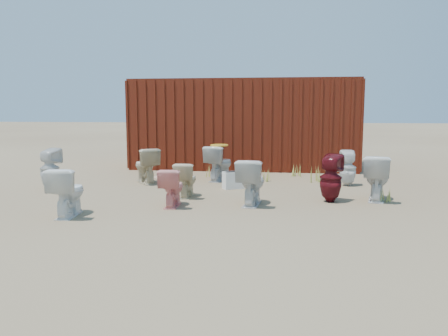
# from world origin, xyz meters

# --- Properties ---
(ground) EXTENTS (100.00, 100.00, 0.00)m
(ground) POSITION_xyz_m (0.00, 0.00, 0.00)
(ground) COLOR brown
(ground) RESTS_ON ground
(shipping_container) EXTENTS (6.00, 2.40, 2.40)m
(shipping_container) POSITION_xyz_m (0.00, 5.20, 1.20)
(shipping_container) COLOR #4C0D0C
(shipping_container) RESTS_ON ground
(toilet_front_a) EXTENTS (0.48, 0.76, 0.74)m
(toilet_front_a) POSITION_xyz_m (-2.16, -1.05, 0.37)
(toilet_front_a) COLOR white
(toilet_front_a) RESTS_ON ground
(toilet_front_pink) EXTENTS (0.37, 0.63, 0.64)m
(toilet_front_pink) POSITION_xyz_m (-0.77, -0.20, 0.32)
(toilet_front_pink) COLOR pink
(toilet_front_pink) RESTS_ON ground
(toilet_front_c) EXTENTS (0.52, 0.81, 0.78)m
(toilet_front_c) POSITION_xyz_m (0.53, 0.10, 0.39)
(toilet_front_c) COLOR silver
(toilet_front_c) RESTS_ON ground
(toilet_front_maroon) EXTENTS (0.49, 0.50, 0.83)m
(toilet_front_maroon) POSITION_xyz_m (1.88, 0.50, 0.42)
(toilet_front_maroon) COLOR #5B0F15
(toilet_front_maroon) RESTS_ON ground
(toilet_front_e) EXTENTS (0.62, 0.87, 0.80)m
(toilet_front_e) POSITION_xyz_m (2.70, 0.75, 0.40)
(toilet_front_e) COLOR silver
(toilet_front_e) RESTS_ON ground
(toilet_back_a) EXTENTS (0.45, 0.45, 0.83)m
(toilet_back_a) POSITION_xyz_m (-3.59, 1.05, 0.41)
(toilet_back_a) COLOR silver
(toilet_back_a) RESTS_ON ground
(toilet_back_beige_left) EXTENTS (0.80, 0.87, 0.77)m
(toilet_back_beige_left) POSITION_xyz_m (-1.90, 2.01, 0.39)
(toilet_back_beige_left) COLOR beige
(toilet_back_beige_left) RESTS_ON ground
(toilet_back_beige_right) EXTENTS (0.37, 0.63, 0.64)m
(toilet_back_beige_right) POSITION_xyz_m (-0.70, 0.61, 0.32)
(toilet_back_beige_right) COLOR beige
(toilet_back_beige_right) RESTS_ON ground
(toilet_back_yellowlid) EXTENTS (0.68, 0.88, 0.79)m
(toilet_back_yellowlid) POSITION_xyz_m (-0.35, 2.54, 0.40)
(toilet_back_yellowlid) COLOR silver
(toilet_back_yellowlid) RESTS_ON ground
(toilet_back_e) EXTENTS (0.35, 0.36, 0.75)m
(toilet_back_e) POSITION_xyz_m (2.42, 2.22, 0.38)
(toilet_back_e) COLOR white
(toilet_back_e) RESTS_ON ground
(yellow_lid) EXTENTS (0.40, 0.50, 0.02)m
(yellow_lid) POSITION_xyz_m (-0.35, 2.54, 0.81)
(yellow_lid) COLOR gold
(yellow_lid) RESTS_ON toilet_back_yellowlid
(loose_tank) EXTENTS (0.53, 0.43, 0.35)m
(loose_tank) POSITION_xyz_m (0.10, 1.60, 0.17)
(loose_tank) COLOR white
(loose_tank) RESTS_ON ground
(loose_lid_near) EXTENTS (0.44, 0.54, 0.02)m
(loose_lid_near) POSITION_xyz_m (-1.76, 2.78, 0.01)
(loose_lid_near) COLOR beige
(loose_lid_near) RESTS_ON ground
(loose_lid_far) EXTENTS (0.49, 0.56, 0.02)m
(loose_lid_far) POSITION_xyz_m (-1.89, 3.39, 0.01)
(loose_lid_far) COLOR tan
(loose_lid_far) RESTS_ON ground
(weed_clump_a) EXTENTS (0.36, 0.36, 0.32)m
(weed_clump_a) POSITION_xyz_m (-2.23, 3.12, 0.16)
(weed_clump_a) COLOR #AAAC44
(weed_clump_a) RESTS_ON ground
(weed_clump_b) EXTENTS (0.32, 0.32, 0.28)m
(weed_clump_b) POSITION_xyz_m (0.65, 2.60, 0.14)
(weed_clump_b) COLOR #AAAC44
(weed_clump_b) RESTS_ON ground
(weed_clump_c) EXTENTS (0.36, 0.36, 0.36)m
(weed_clump_c) POSITION_xyz_m (1.75, 2.65, 0.18)
(weed_clump_c) COLOR #AAAC44
(weed_clump_c) RESTS_ON ground
(weed_clump_d) EXTENTS (0.30, 0.30, 0.28)m
(weed_clump_d) POSITION_xyz_m (-0.63, 3.15, 0.14)
(weed_clump_d) COLOR #AAAC44
(weed_clump_d) RESTS_ON ground
(weed_clump_e) EXTENTS (0.34, 0.34, 0.32)m
(weed_clump_e) POSITION_xyz_m (1.43, 3.46, 0.16)
(weed_clump_e) COLOR #AAAC44
(weed_clump_e) RESTS_ON ground
(weed_clump_f) EXTENTS (0.28, 0.28, 0.27)m
(weed_clump_f) POSITION_xyz_m (2.86, 0.64, 0.14)
(weed_clump_f) COLOR #AAAC44
(weed_clump_f) RESTS_ON ground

